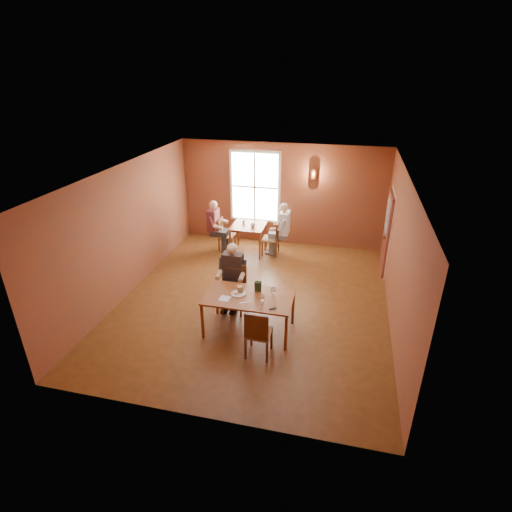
% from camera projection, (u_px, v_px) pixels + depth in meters
% --- Properties ---
extents(ground, '(6.00, 7.00, 0.01)m').
position_uv_depth(ground, '(254.00, 300.00, 9.26)').
color(ground, brown).
rests_on(ground, ground).
extents(wall_back, '(6.00, 0.04, 3.00)m').
position_uv_depth(wall_back, '(282.00, 195.00, 11.69)').
color(wall_back, brown).
rests_on(wall_back, ground).
extents(wall_front, '(6.00, 0.04, 3.00)m').
position_uv_depth(wall_front, '(195.00, 339.00, 5.54)').
color(wall_front, brown).
rests_on(wall_front, ground).
extents(wall_left, '(0.04, 7.00, 3.00)m').
position_uv_depth(wall_left, '(128.00, 229.00, 9.24)').
color(wall_left, brown).
rests_on(wall_left, ground).
extents(wall_right, '(0.04, 7.00, 3.00)m').
position_uv_depth(wall_right, '(399.00, 255.00, 8.00)').
color(wall_right, brown).
rests_on(wall_right, ground).
extents(ceiling, '(6.00, 7.00, 0.04)m').
position_uv_depth(ceiling, '(254.00, 172.00, 7.97)').
color(ceiling, white).
rests_on(ceiling, wall_back).
extents(window, '(1.36, 0.10, 1.96)m').
position_uv_depth(window, '(255.00, 187.00, 11.72)').
color(window, white).
rests_on(window, wall_back).
extents(door, '(0.12, 1.04, 2.10)m').
position_uv_depth(door, '(386.00, 233.00, 10.22)').
color(door, maroon).
rests_on(door, ground).
extents(wall_sconce, '(0.16, 0.16, 0.28)m').
position_uv_depth(wall_sconce, '(314.00, 174.00, 11.11)').
color(wall_sconce, brown).
rests_on(wall_sconce, wall_back).
extents(main_table, '(1.74, 0.98, 0.82)m').
position_uv_depth(main_table, '(249.00, 314.00, 8.04)').
color(main_table, brown).
rests_on(main_table, ground).
extents(chair_diner_main, '(0.46, 0.46, 1.04)m').
position_uv_depth(chair_diner_main, '(234.00, 290.00, 8.66)').
color(chair_diner_main, brown).
rests_on(chair_diner_main, ground).
extents(diner_main, '(0.58, 0.58, 1.45)m').
position_uv_depth(diner_main, '(233.00, 283.00, 8.55)').
color(diner_main, black).
rests_on(diner_main, ground).
extents(chair_empty, '(0.45, 0.45, 1.00)m').
position_uv_depth(chair_empty, '(259.00, 332.00, 7.34)').
color(chair_empty, '#5D2D17').
rests_on(chair_empty, ground).
extents(plate_food, '(0.36, 0.36, 0.04)m').
position_uv_depth(plate_food, '(238.00, 293.00, 7.93)').
color(plate_food, white).
rests_on(plate_food, main_table).
extents(sandwich, '(0.13, 0.13, 0.12)m').
position_uv_depth(sandwich, '(240.00, 290.00, 7.97)').
color(sandwich, '#AE7E4D').
rests_on(sandwich, main_table).
extents(goblet_a, '(0.12, 0.12, 0.22)m').
position_uv_depth(goblet_a, '(273.00, 292.00, 7.80)').
color(goblet_a, white).
rests_on(goblet_a, main_table).
extents(goblet_c, '(0.11, 0.11, 0.21)m').
position_uv_depth(goblet_c, '(262.00, 299.00, 7.56)').
color(goblet_c, white).
rests_on(goblet_c, main_table).
extents(menu_stand, '(0.14, 0.07, 0.23)m').
position_uv_depth(menu_stand, '(258.00, 286.00, 7.99)').
color(menu_stand, '#26442A').
rests_on(menu_stand, main_table).
extents(knife, '(0.20, 0.09, 0.00)m').
position_uv_depth(knife, '(245.00, 303.00, 7.65)').
color(knife, silver).
rests_on(knife, main_table).
extents(napkin, '(0.22, 0.22, 0.01)m').
position_uv_depth(napkin, '(225.00, 298.00, 7.79)').
color(napkin, white).
rests_on(napkin, main_table).
extents(sunglasses, '(0.14, 0.10, 0.02)m').
position_uv_depth(sunglasses, '(273.00, 309.00, 7.45)').
color(sunglasses, black).
rests_on(sunglasses, main_table).
extents(second_table, '(0.94, 0.94, 0.83)m').
position_uv_depth(second_table, '(249.00, 239.00, 11.52)').
color(second_table, brown).
rests_on(second_table, ground).
extents(chair_diner_white, '(0.44, 0.44, 1.00)m').
position_uv_depth(chair_diner_white, '(271.00, 238.00, 11.34)').
color(chair_diner_white, '#563015').
rests_on(chair_diner_white, ground).
extents(diner_white, '(0.59, 0.59, 1.47)m').
position_uv_depth(diner_white, '(272.00, 230.00, 11.24)').
color(diner_white, white).
rests_on(diner_white, ground).
extents(chair_diner_maroon, '(0.42, 0.42, 0.96)m').
position_uv_depth(chair_diner_maroon, '(227.00, 235.00, 11.62)').
color(chair_diner_maroon, '#3E1D10').
rests_on(chair_diner_maroon, ground).
extents(diner_maroon, '(0.58, 0.58, 1.46)m').
position_uv_depth(diner_maroon, '(226.00, 226.00, 11.52)').
color(diner_maroon, maroon).
rests_on(diner_maroon, ground).
extents(cup_a, '(0.17, 0.17, 0.11)m').
position_uv_depth(cup_a, '(253.00, 225.00, 11.18)').
color(cup_a, white).
rests_on(cup_a, second_table).
extents(cup_b, '(0.11, 0.11, 0.10)m').
position_uv_depth(cup_b, '(244.00, 222.00, 11.42)').
color(cup_b, silver).
rests_on(cup_b, second_table).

